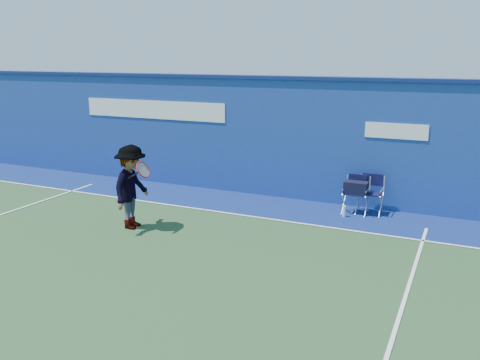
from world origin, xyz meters
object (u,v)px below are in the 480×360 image
at_px(directors_chair_right, 369,202).
at_px(tennis_player, 132,187).
at_px(water_bottle, 344,211).
at_px(directors_chair_left, 356,198).

height_order(directors_chair_right, tennis_player, tennis_player).
bearing_deg(water_bottle, directors_chair_left, 65.56).
xyz_separation_m(directors_chair_right, water_bottle, (-0.46, -0.50, -0.15)).
distance_m(directors_chair_left, directors_chair_right, 0.34).
bearing_deg(water_bottle, directors_chair_right, 46.98).
bearing_deg(directors_chair_left, tennis_player, -144.03).
relative_size(directors_chair_left, directors_chair_right, 0.99).
relative_size(directors_chair_right, water_bottle, 3.46).
xyz_separation_m(directors_chair_left, directors_chair_right, (0.30, 0.13, -0.10)).
height_order(directors_chair_right, water_bottle, directors_chair_right).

